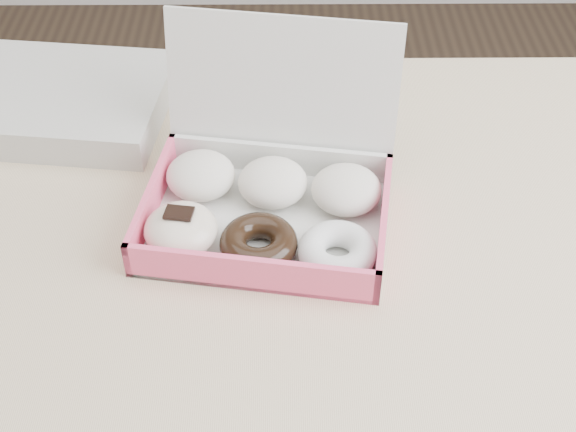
{
  "coord_description": "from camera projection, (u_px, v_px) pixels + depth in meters",
  "views": [
    {
      "loc": [
        0.14,
        -0.64,
        1.38
      ],
      "look_at": [
        0.15,
        0.01,
        0.79
      ],
      "focal_mm": 50.0,
      "sensor_mm": 36.0,
      "label": 1
    }
  ],
  "objects": [
    {
      "name": "table",
      "position": [
        164.0,
        296.0,
        0.95
      ],
      "size": [
        1.2,
        0.8,
        0.75
      ],
      "color": "tan",
      "rests_on": "ground"
    },
    {
      "name": "newspapers",
      "position": [
        62.0,
        101.0,
        1.07
      ],
      "size": [
        0.3,
        0.25,
        0.04
      ],
      "primitive_type": "cube",
      "rotation": [
        0.0,
        0.0,
        -0.12
      ],
      "color": "beige",
      "rests_on": "table"
    },
    {
      "name": "donut_box",
      "position": [
        266.0,
        197.0,
        0.91
      ],
      "size": [
        0.31,
        0.28,
        0.2
      ],
      "rotation": [
        0.0,
        0.0,
        -0.16
      ],
      "color": "silver",
      "rests_on": "table"
    }
  ]
}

